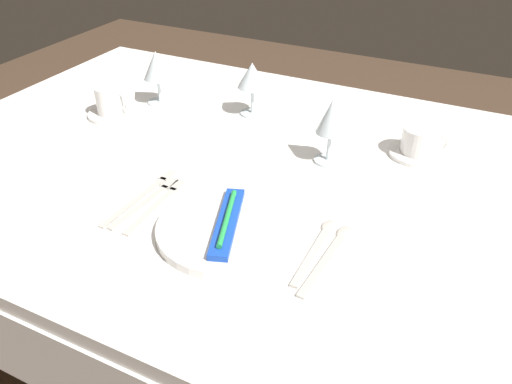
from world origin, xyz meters
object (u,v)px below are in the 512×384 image
(dinner_plate, at_px, (228,229))
(fork_outer, at_px, (158,204))
(toothbrush_package, at_px, (227,221))
(wine_glass_centre, at_px, (252,78))
(wine_glass_right, at_px, (157,67))
(coffee_cup_left, at_px, (421,140))
(coffee_cup_right, at_px, (110,100))
(wine_glass_left, at_px, (331,120))
(fork_salad, at_px, (143,195))
(spoon_dessert, at_px, (332,251))
(spoon_soup, at_px, (319,243))
(fork_inner, at_px, (148,200))

(dinner_plate, xyz_separation_m, fork_outer, (-0.17, 0.02, -0.01))
(toothbrush_package, bearing_deg, wine_glass_centre, 111.62)
(wine_glass_centre, height_order, wine_glass_right, wine_glass_right)
(dinner_plate, relative_size, wine_glass_centre, 1.85)
(dinner_plate, height_order, coffee_cup_left, coffee_cup_left)
(coffee_cup_left, xyz_separation_m, coffee_cup_right, (-0.78, -0.15, 0.01))
(wine_glass_centre, relative_size, wine_glass_left, 0.95)
(coffee_cup_left, height_order, wine_glass_centre, wine_glass_centre)
(fork_salad, bearing_deg, wine_glass_left, 46.08)
(fork_outer, xyz_separation_m, coffee_cup_left, (0.43, 0.44, 0.04))
(spoon_dessert, distance_m, coffee_cup_right, 0.77)
(spoon_soup, bearing_deg, wine_glass_left, 106.89)
(spoon_soup, height_order, coffee_cup_left, coffee_cup_left)
(coffee_cup_left, relative_size, wine_glass_centre, 0.74)
(fork_inner, height_order, wine_glass_right, wine_glass_right)
(dinner_plate, relative_size, fork_inner, 1.30)
(wine_glass_right, bearing_deg, spoon_dessert, -31.70)
(wine_glass_centre, bearing_deg, wine_glass_right, -169.68)
(dinner_plate, height_order, fork_inner, dinner_plate)
(fork_salad, bearing_deg, fork_outer, -14.20)
(dinner_plate, height_order, wine_glass_right, wine_glass_right)
(fork_inner, relative_size, fork_salad, 0.88)
(fork_outer, xyz_separation_m, fork_inner, (-0.03, -0.00, 0.00))
(toothbrush_package, height_order, spoon_soup, toothbrush_package)
(fork_outer, distance_m, spoon_dessert, 0.36)
(fork_inner, bearing_deg, spoon_dessert, 2.33)
(fork_inner, relative_size, spoon_soup, 1.01)
(coffee_cup_left, distance_m, wine_glass_right, 0.72)
(toothbrush_package, height_order, spoon_dessert, toothbrush_package)
(toothbrush_package, relative_size, wine_glass_centre, 1.45)
(dinner_plate, bearing_deg, fork_inner, 174.84)
(coffee_cup_left, bearing_deg, spoon_dessert, -98.65)
(coffee_cup_left, bearing_deg, wine_glass_left, -146.11)
(spoon_soup, bearing_deg, fork_salad, -177.81)
(fork_inner, relative_size, wine_glass_left, 1.34)
(coffee_cup_left, distance_m, wine_glass_centre, 0.46)
(coffee_cup_left, bearing_deg, fork_outer, -134.26)
(coffee_cup_right, bearing_deg, fork_outer, -39.40)
(spoon_dessert, bearing_deg, coffee_cup_left, 81.35)
(wine_glass_centre, xyz_separation_m, wine_glass_right, (-0.27, -0.05, 0.00))
(spoon_soup, relative_size, wine_glass_right, 1.35)
(coffee_cup_left, height_order, coffee_cup_right, coffee_cup_right)
(spoon_dessert, distance_m, wine_glass_right, 0.78)
(fork_salad, relative_size, wine_glass_right, 1.54)
(dinner_plate, xyz_separation_m, wine_glass_centre, (-0.19, 0.49, 0.10))
(fork_salad, xyz_separation_m, coffee_cup_right, (-0.31, 0.28, 0.04))
(toothbrush_package, height_order, fork_salad, toothbrush_package)
(coffee_cup_right, xyz_separation_m, wine_glass_centre, (0.33, 0.18, 0.06))
(dinner_plate, height_order, coffee_cup_right, coffee_cup_right)
(dinner_plate, distance_m, spoon_soup, 0.17)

